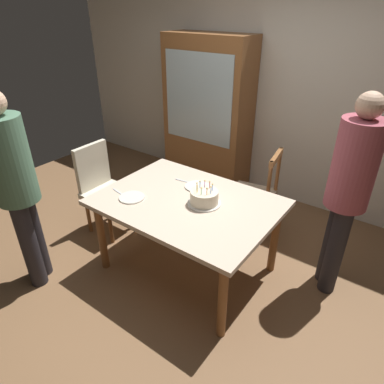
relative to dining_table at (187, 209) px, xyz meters
name	(u,v)px	position (x,y,z in m)	size (l,w,h in m)	color
ground	(188,267)	(0.00, 0.00, -0.66)	(6.40, 6.40, 0.00)	brown
back_wall	(283,92)	(0.00, 1.85, 0.64)	(6.40, 0.10, 2.60)	silver
dining_table	(187,209)	(0.00, 0.00, 0.00)	(1.49, 1.09, 0.74)	beige
birthday_cake	(204,198)	(0.14, 0.04, 0.14)	(0.28, 0.28, 0.19)	silver
plate_near_celebrant	(132,197)	(-0.41, -0.24, 0.09)	(0.22, 0.22, 0.01)	silver
plate_far_side	(197,186)	(-0.07, 0.24, 0.09)	(0.22, 0.22, 0.01)	silver
fork_near_celebrant	(119,192)	(-0.57, -0.25, 0.09)	(0.18, 0.02, 0.01)	silver
fork_far_side	(184,181)	(-0.23, 0.26, 0.09)	(0.18, 0.02, 0.01)	silver
chair_spindle_back	(255,195)	(0.22, 0.87, -0.20)	(0.51, 0.51, 0.95)	tan
chair_upholstered	(102,184)	(-1.13, 0.01, -0.12)	(0.45, 0.45, 0.95)	beige
person_celebrant	(16,184)	(-1.00, -0.89, 0.31)	(0.32, 0.32, 1.70)	#262328
person_guest	(348,188)	(1.11, 0.56, 0.31)	(0.32, 0.32, 1.70)	#262328
china_cabinet	(208,115)	(-0.84, 1.56, 0.30)	(1.10, 0.45, 1.90)	brown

